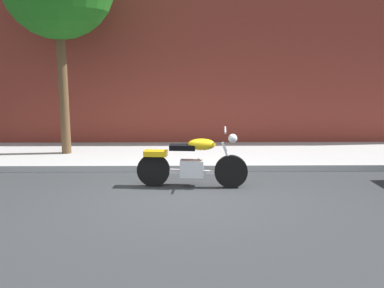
{
  "coord_description": "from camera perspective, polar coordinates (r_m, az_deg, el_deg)",
  "views": [
    {
      "loc": [
        0.07,
        -7.4,
        2.32
      ],
      "look_at": [
        0.16,
        0.6,
        0.83
      ],
      "focal_mm": 40.79,
      "sensor_mm": 36.0,
      "label": 1
    }
  ],
  "objects": [
    {
      "name": "sidewalk",
      "position": [
        10.78,
        -0.99,
        -1.48
      ],
      "size": [
        18.92,
        2.81,
        0.14
      ],
      "primitive_type": "cube",
      "color": "#AFAFAF",
      "rests_on": "ground"
    },
    {
      "name": "building_facade",
      "position": [
        12.26,
        -1.0,
        16.2
      ],
      "size": [
        18.92,
        0.5,
        7.05
      ],
      "primitive_type": "cube",
      "color": "maroon",
      "rests_on": "ground"
    },
    {
      "name": "motorcycle",
      "position": [
        8.22,
        -0.01,
        -2.46
      ],
      "size": [
        2.1,
        0.7,
        1.12
      ],
      "color": "black",
      "rests_on": "ground"
    },
    {
      "name": "ground_plane",
      "position": [
        7.76,
        -1.12,
        -6.84
      ],
      "size": [
        60.0,
        60.0,
        0.0
      ],
      "primitive_type": "plane",
      "color": "#303335"
    }
  ]
}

